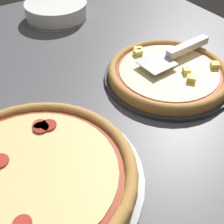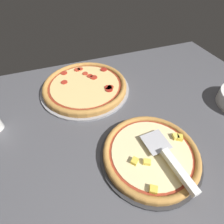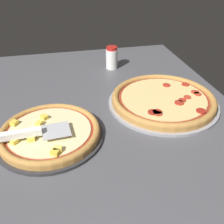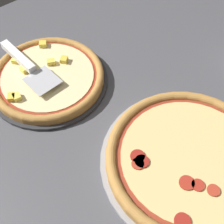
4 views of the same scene
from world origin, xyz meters
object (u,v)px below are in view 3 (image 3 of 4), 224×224
object	(u,v)px
pizza_back	(163,99)
pizza_front	(50,132)
serving_spatula	(24,134)
parmesan_shaker	(112,58)

from	to	relation	value
pizza_back	pizza_front	bearing A→B (deg)	-74.92
serving_spatula	pizza_back	bearing A→B (deg)	106.49
pizza_front	pizza_back	bearing A→B (deg)	105.08
pizza_front	parmesan_shaker	size ratio (longest dim) A/B	2.93
pizza_back	parmesan_shaker	world-z (taller)	parmesan_shaker
pizza_back	serving_spatula	xyz separation A→B (cm)	(14.70, -49.66, 2.77)
serving_spatula	parmesan_shaker	world-z (taller)	parmesan_shaker
pizza_back	parmesan_shaker	bearing A→B (deg)	-163.19
pizza_back	parmesan_shaker	distance (cm)	39.87
pizza_back	serving_spatula	bearing A→B (deg)	-73.51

